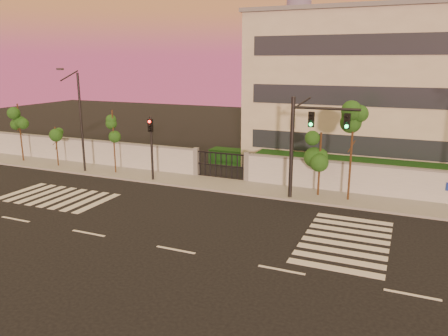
{
  "coord_description": "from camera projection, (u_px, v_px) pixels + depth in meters",
  "views": [
    {
      "loc": [
        9.35,
        -16.11,
        8.43
      ],
      "look_at": [
        -0.18,
        6.0,
        2.49
      ],
      "focal_mm": 35.0,
      "sensor_mm": 36.0,
      "label": 1
    }
  ],
  "objects": [
    {
      "name": "street_tree_a",
      "position": [
        19.0,
        119.0,
        36.4
      ],
      "size": [
        1.48,
        1.18,
        4.96
      ],
      "color": "#382314",
      "rests_on": "ground"
    },
    {
      "name": "ground",
      "position": [
        176.0,
        250.0,
        19.98
      ],
      "size": [
        120.0,
        120.0,
        0.0
      ],
      "primitive_type": "plane",
      "color": "black",
      "rests_on": "ground"
    },
    {
      "name": "street_tree_b",
      "position": [
        56.0,
        138.0,
        34.91
      ],
      "size": [
        1.32,
        1.05,
        3.3
      ],
      "color": "#382314",
      "rests_on": "ground"
    },
    {
      "name": "traffic_signal_main",
      "position": [
        305.0,
        137.0,
        26.03
      ],
      "size": [
        4.02,
        0.39,
        6.35
      ],
      "rotation": [
        0.0,
        0.0,
        0.02
      ],
      "color": "black",
      "rests_on": "ground"
    },
    {
      "name": "street_tree_d",
      "position": [
        321.0,
        150.0,
        26.99
      ],
      "size": [
        1.62,
        1.29,
        4.15
      ],
      "color": "#382314",
      "rests_on": "ground"
    },
    {
      "name": "road_markings",
      "position": [
        184.0,
        218.0,
        23.93
      ],
      "size": [
        57.0,
        7.62,
        0.02
      ],
      "color": "silver",
      "rests_on": "ground"
    },
    {
      "name": "institutional_building",
      "position": [
        409.0,
        90.0,
        34.65
      ],
      "size": [
        24.4,
        12.4,
        12.25
      ],
      "color": "#B7B19A",
      "rests_on": "ground"
    },
    {
      "name": "perimeter_wall",
      "position": [
        262.0,
        169.0,
        30.38
      ],
      "size": [
        60.0,
        0.36,
        2.2
      ],
      "color": "#A9ABB0",
      "rests_on": "ground"
    },
    {
      "name": "traffic_signal_secondary",
      "position": [
        151.0,
        141.0,
        30.6
      ],
      "size": [
        0.36,
        0.35,
        4.68
      ],
      "rotation": [
        0.0,
        0.0,
        -0.19
      ],
      "color": "black",
      "rests_on": "ground"
    },
    {
      "name": "hedge_row",
      "position": [
        287.0,
        166.0,
        32.47
      ],
      "size": [
        41.0,
        4.25,
        1.8
      ],
      "color": "black",
      "rests_on": "ground"
    },
    {
      "name": "streetlight_west",
      "position": [
        79.0,
        118.0,
        32.59
      ],
      "size": [
        0.47,
        1.91,
        7.93
      ],
      "color": "black",
      "rests_on": "ground"
    },
    {
      "name": "street_tree_c",
      "position": [
        113.0,
        127.0,
        32.46
      ],
      "size": [
        1.32,
        1.05,
        4.89
      ],
      "color": "#382314",
      "rests_on": "ground"
    },
    {
      "name": "sidewalk",
      "position": [
        253.0,
        188.0,
        29.32
      ],
      "size": [
        60.0,
        3.0,
        0.15
      ],
      "primitive_type": "cube",
      "color": "gray",
      "rests_on": "ground"
    },
    {
      "name": "street_tree_e",
      "position": [
        353.0,
        131.0,
        25.77
      ],
      "size": [
        1.61,
        1.28,
        5.96
      ],
      "color": "#382314",
      "rests_on": "ground"
    }
  ]
}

